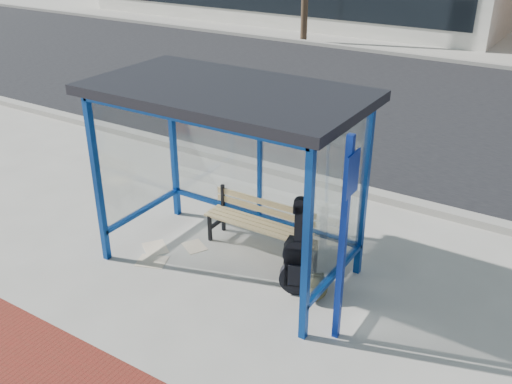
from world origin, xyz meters
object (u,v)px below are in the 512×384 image
Objects in this scene: guitar_bag at (298,262)px; backpack at (316,288)px; suitcase at (300,262)px; bench at (260,220)px.

guitar_bag reaches higher than backpack.
suitcase is at bearing 85.80° from guitar_bag.
guitar_bag is at bearing -35.47° from bench.
bench is 1.16m from guitar_bag.
suitcase is at bearing 132.05° from backpack.
bench is 1.40m from backpack.
bench is at bearing 135.72° from backpack.
suitcase is 0.41m from backpack.
guitar_bag is 1.90× the size of suitcase.
bench is at bearing 120.46° from guitar_bag.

